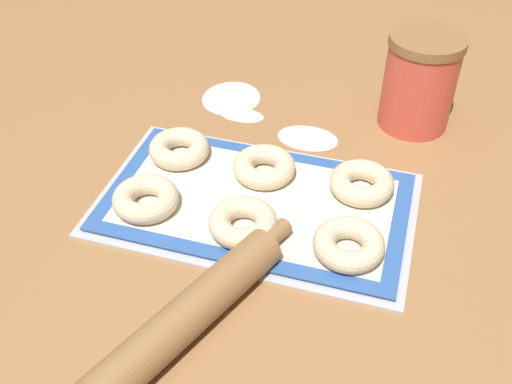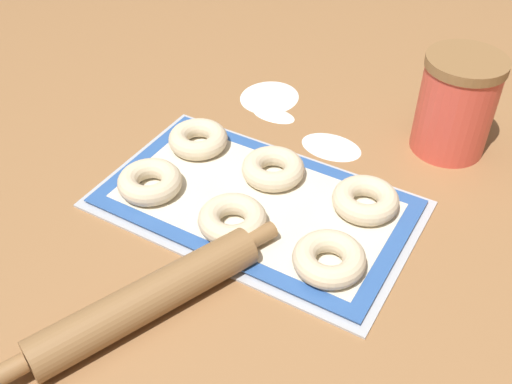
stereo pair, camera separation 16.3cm
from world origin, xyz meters
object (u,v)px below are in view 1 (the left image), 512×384
object	(u,v)px
bagel_front_right	(349,244)
bagel_back_right	(362,183)
bagel_front_center	(243,222)
bagel_front_left	(146,199)
bagel_back_center	(264,167)
rolling_pin	(184,315)
bagel_back_left	(179,149)
flour_canister	(420,81)
baking_tray	(256,203)

from	to	relation	value
bagel_front_right	bagel_back_right	world-z (taller)	same
bagel_front_center	bagel_front_left	bearing A→B (deg)	177.41
bagel_front_left	bagel_back_center	xyz separation A→B (m)	(0.15, 0.12, 0.00)
bagel_front_left	bagel_front_center	size ratio (longest dim) A/B	1.00
bagel_front_right	rolling_pin	bearing A→B (deg)	-134.16
bagel_front_right	bagel_back_right	size ratio (longest dim) A/B	1.00
bagel_back_right	bagel_back_left	bearing A→B (deg)	179.76
bagel_front_center	flour_canister	size ratio (longest dim) A/B	0.59
bagel_back_left	flour_canister	world-z (taller)	flour_canister
bagel_back_left	flour_canister	distance (m)	0.43
bagel_front_right	bagel_back_right	distance (m)	0.14
baking_tray	bagel_back_center	bearing A→B (deg)	94.82
baking_tray	bagel_front_center	bearing A→B (deg)	-89.00
baking_tray	flour_canister	xyz separation A→B (m)	(0.21, 0.30, 0.08)
baking_tray	bagel_back_center	size ratio (longest dim) A/B	4.81
bagel_front_right	bagel_back_center	bearing A→B (deg)	140.56
bagel_back_center	bagel_front_right	bearing A→B (deg)	-39.44
baking_tray	bagel_front_center	size ratio (longest dim) A/B	4.81
rolling_pin	bagel_back_left	bearing A→B (deg)	113.27
bagel_back_right	baking_tray	bearing A→B (deg)	-155.91
bagel_front_center	bagel_back_right	distance (m)	0.20
bagel_front_right	baking_tray	bearing A→B (deg)	156.05
baking_tray	bagel_front_left	xyz separation A→B (m)	(-0.15, -0.06, 0.02)
bagel_back_right	flour_canister	distance (m)	0.24
bagel_front_center	rolling_pin	bearing A→B (deg)	-96.29
bagel_back_right	rolling_pin	distance (m)	0.36
bagel_back_right	rolling_pin	size ratio (longest dim) A/B	0.26
bagel_back_left	bagel_back_right	size ratio (longest dim) A/B	1.00
flour_canister	bagel_back_center	bearing A→B (deg)	-132.16
bagel_front_center	rolling_pin	distance (m)	0.18
bagel_back_center	bagel_back_right	distance (m)	0.16
bagel_front_left	bagel_back_center	bearing A→B (deg)	40.00
bagel_front_right	flour_canister	bearing A→B (deg)	81.67
bagel_back_center	flour_canister	bearing A→B (deg)	47.84
bagel_back_center	bagel_back_right	xyz separation A→B (m)	(0.16, 0.00, 0.00)
bagel_front_right	rolling_pin	distance (m)	0.25
bagel_front_left	bagel_back_right	bearing A→B (deg)	23.03
bagel_front_center	flour_canister	bearing A→B (deg)	60.64
flour_canister	bagel_front_center	bearing A→B (deg)	-119.36
bagel_back_right	flour_canister	size ratio (longest dim) A/B	0.59
bagel_back_left	bagel_back_center	world-z (taller)	same
bagel_front_center	bagel_front_right	bearing A→B (deg)	0.29
bagel_front_right	flour_canister	size ratio (longest dim) A/B	0.59
baking_tray	bagel_front_left	world-z (taller)	bagel_front_left
bagel_front_right	flour_canister	xyz separation A→B (m)	(0.05, 0.37, 0.06)
baking_tray	bagel_front_left	size ratio (longest dim) A/B	4.81
bagel_back_center	bagel_back_right	bearing A→B (deg)	1.68
bagel_back_left	bagel_back_center	distance (m)	0.15
bagel_front_left	bagel_back_left	world-z (taller)	same
bagel_front_right	bagel_back_center	xyz separation A→B (m)	(-0.16, 0.13, 0.00)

